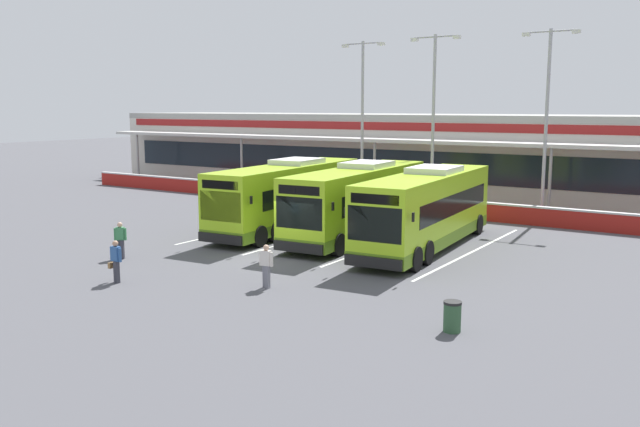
{
  "coord_description": "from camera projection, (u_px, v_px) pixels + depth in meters",
  "views": [
    {
      "loc": [
        16.99,
        -23.22,
        6.59
      ],
      "look_at": [
        -0.21,
        3.0,
        1.6
      ],
      "focal_mm": 37.67,
      "sensor_mm": 36.0,
      "label": 1
    }
  ],
  "objects": [
    {
      "name": "ground_plane",
      "position": [
        286.0,
        259.0,
        29.41
      ],
      "size": [
        200.0,
        200.0,
        0.0
      ],
      "primitive_type": "plane",
      "color": "#4C4C51"
    },
    {
      "name": "lamp_post_west",
      "position": [
        362.0,
        111.0,
        46.2
      ],
      "size": [
        3.24,
        0.28,
        11.0
      ],
      "color": "#9E9EA3",
      "rests_on": "ground"
    },
    {
      "name": "red_barrier_wall",
      "position": [
        425.0,
        206.0,
        41.29
      ],
      "size": [
        60.0,
        0.4,
        1.1
      ],
      "color": "maroon",
      "rests_on": "ground"
    },
    {
      "name": "terminal_building",
      "position": [
        494.0,
        154.0,
        51.15
      ],
      "size": [
        70.0,
        13.0,
        6.0
      ],
      "color": "beige",
      "rests_on": "ground"
    },
    {
      "name": "pedestrian_with_handbag",
      "position": [
        116.0,
        260.0,
        25.34
      ],
      "size": [
        0.62,
        0.31,
        1.62
      ],
      "color": "#33333D",
      "rests_on": "ground"
    },
    {
      "name": "pedestrian_child",
      "position": [
        266.0,
        265.0,
        24.59
      ],
      "size": [
        0.54,
        0.29,
        1.62
      ],
      "color": "slate",
      "rests_on": "ground"
    },
    {
      "name": "bay_stripe_centre",
      "position": [
        473.0,
        251.0,
        30.95
      ],
      "size": [
        0.14,
        13.0,
        0.01
      ],
      "primitive_type": "cube",
      "color": "silver",
      "rests_on": "ground"
    },
    {
      "name": "lamp_post_centre",
      "position": [
        433.0,
        112.0,
        41.87
      ],
      "size": [
        3.24,
        0.28,
        11.0
      ],
      "color": "#9E9EA3",
      "rests_on": "ground"
    },
    {
      "name": "pedestrian_in_dark_coat",
      "position": [
        120.0,
        239.0,
        29.34
      ],
      "size": [
        0.5,
        0.38,
        1.62
      ],
      "color": "#33333D",
      "rests_on": "ground"
    },
    {
      "name": "coach_bus_leftmost",
      "position": [
        288.0,
        197.0,
        36.2
      ],
      "size": [
        3.71,
        12.31,
        3.78
      ],
      "color": "#9ED11E",
      "rests_on": "ground"
    },
    {
      "name": "lamp_post_east",
      "position": [
        547.0,
        112.0,
        38.89
      ],
      "size": [
        3.24,
        0.28,
        11.0
      ],
      "color": "#9E9EA3",
      "rests_on": "ground"
    },
    {
      "name": "litter_bin",
      "position": [
        452.0,
        316.0,
        19.82
      ],
      "size": [
        0.54,
        0.54,
        0.93
      ],
      "color": "#2D5133",
      "rests_on": "ground"
    },
    {
      "name": "coach_bus_left_centre",
      "position": [
        359.0,
        202.0,
        34.24
      ],
      "size": [
        3.71,
        12.31,
        3.78
      ],
      "color": "#9ED11E",
      "rests_on": "ground"
    },
    {
      "name": "bay_stripe_west",
      "position": [
        321.0,
        233.0,
        35.5
      ],
      "size": [
        0.14,
        13.0,
        0.01
      ],
      "primitive_type": "cube",
      "color": "silver",
      "rests_on": "ground"
    },
    {
      "name": "bay_stripe_far_west",
      "position": [
        259.0,
        225.0,
        37.77
      ],
      "size": [
        0.14,
        13.0,
        0.01
      ],
      "primitive_type": "cube",
      "color": "silver",
      "rests_on": "ground"
    },
    {
      "name": "coach_bus_centre",
      "position": [
        427.0,
        211.0,
        31.44
      ],
      "size": [
        3.71,
        12.31,
        3.78
      ],
      "color": "#9ED11E",
      "rests_on": "ground"
    },
    {
      "name": "bay_stripe_mid_west",
      "position": [
        392.0,
        241.0,
        33.22
      ],
      "size": [
        0.14,
        13.0,
        0.01
      ],
      "primitive_type": "cube",
      "color": "silver",
      "rests_on": "ground"
    }
  ]
}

